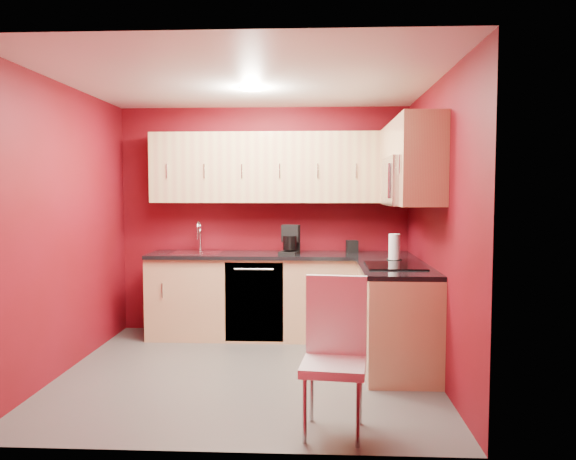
# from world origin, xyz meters

# --- Properties ---
(floor) EXTENTS (3.20, 3.20, 0.00)m
(floor) POSITION_xyz_m (0.00, 0.00, 0.00)
(floor) COLOR #44423F
(floor) RESTS_ON ground
(ceiling) EXTENTS (3.20, 3.20, 0.00)m
(ceiling) POSITION_xyz_m (0.00, 0.00, 2.50)
(ceiling) COLOR white
(ceiling) RESTS_ON wall_back
(wall_back) EXTENTS (3.20, 0.00, 3.20)m
(wall_back) POSITION_xyz_m (0.00, 1.50, 1.25)
(wall_back) COLOR maroon
(wall_back) RESTS_ON floor
(wall_front) EXTENTS (3.20, 0.00, 3.20)m
(wall_front) POSITION_xyz_m (0.00, -1.50, 1.25)
(wall_front) COLOR maroon
(wall_front) RESTS_ON floor
(wall_left) EXTENTS (0.00, 3.00, 3.00)m
(wall_left) POSITION_xyz_m (-1.60, 0.00, 1.25)
(wall_left) COLOR maroon
(wall_left) RESTS_ON floor
(wall_right) EXTENTS (0.00, 3.00, 3.00)m
(wall_right) POSITION_xyz_m (1.60, 0.00, 1.25)
(wall_right) COLOR maroon
(wall_right) RESTS_ON floor
(base_cabinets_back) EXTENTS (2.80, 0.60, 0.87)m
(base_cabinets_back) POSITION_xyz_m (0.20, 1.20, 0.43)
(base_cabinets_back) COLOR tan
(base_cabinets_back) RESTS_ON floor
(base_cabinets_right) EXTENTS (0.60, 1.30, 0.87)m
(base_cabinets_right) POSITION_xyz_m (1.30, 0.25, 0.43)
(base_cabinets_right) COLOR tan
(base_cabinets_right) RESTS_ON floor
(countertop_back) EXTENTS (2.80, 0.63, 0.04)m
(countertop_back) POSITION_xyz_m (0.20, 1.19, 0.89)
(countertop_back) COLOR black
(countertop_back) RESTS_ON base_cabinets_back
(countertop_right) EXTENTS (0.63, 1.27, 0.04)m
(countertop_right) POSITION_xyz_m (1.29, 0.23, 0.89)
(countertop_right) COLOR black
(countertop_right) RESTS_ON base_cabinets_right
(upper_cabinets_back) EXTENTS (2.80, 0.35, 0.75)m
(upper_cabinets_back) POSITION_xyz_m (0.20, 1.32, 1.83)
(upper_cabinets_back) COLOR tan
(upper_cabinets_back) RESTS_ON wall_back
(upper_cabinets_right) EXTENTS (0.35, 1.55, 0.75)m
(upper_cabinets_right) POSITION_xyz_m (1.42, 0.44, 1.89)
(upper_cabinets_right) COLOR tan
(upper_cabinets_right) RESTS_ON wall_right
(microwave) EXTENTS (0.42, 0.76, 0.42)m
(microwave) POSITION_xyz_m (1.39, 0.20, 1.66)
(microwave) COLOR silver
(microwave) RESTS_ON upper_cabinets_right
(cooktop) EXTENTS (0.50, 0.55, 0.01)m
(cooktop) POSITION_xyz_m (1.28, 0.20, 0.92)
(cooktop) COLOR black
(cooktop) RESTS_ON countertop_right
(sink) EXTENTS (0.52, 0.42, 0.35)m
(sink) POSITION_xyz_m (-0.70, 1.20, 0.94)
(sink) COLOR silver
(sink) RESTS_ON countertop_back
(dishwasher_front) EXTENTS (0.60, 0.02, 0.82)m
(dishwasher_front) POSITION_xyz_m (-0.05, 0.91, 0.43)
(dishwasher_front) COLOR black
(dishwasher_front) RESTS_ON base_cabinets_back
(downlight) EXTENTS (0.20, 0.20, 0.01)m
(downlight) POSITION_xyz_m (0.00, 0.30, 2.48)
(downlight) COLOR white
(downlight) RESTS_ON ceiling
(coffee_maker) EXTENTS (0.23, 0.28, 0.31)m
(coffee_maker) POSITION_xyz_m (0.30, 1.11, 1.06)
(coffee_maker) COLOR black
(coffee_maker) RESTS_ON countertop_back
(napkin_holder) EXTENTS (0.13, 0.13, 0.13)m
(napkin_holder) POSITION_xyz_m (0.98, 1.33, 0.97)
(napkin_holder) COLOR black
(napkin_holder) RESTS_ON countertop_back
(paper_towel) EXTENTS (0.18, 0.18, 0.25)m
(paper_towel) POSITION_xyz_m (1.34, 0.64, 1.04)
(paper_towel) COLOR white
(paper_towel) RESTS_ON countertop_right
(dining_chair) EXTENTS (0.45, 0.47, 1.01)m
(dining_chair) POSITION_xyz_m (0.70, -1.20, 0.50)
(dining_chair) COLOR silver
(dining_chair) RESTS_ON floor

